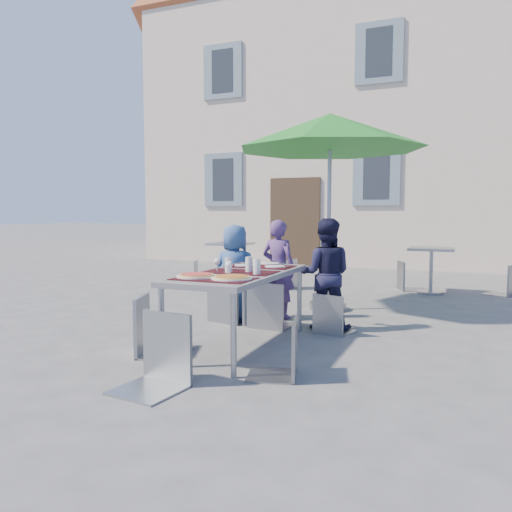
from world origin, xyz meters
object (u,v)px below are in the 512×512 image
at_px(child_2, 325,274).
at_px(pizza_near_right, 232,277).
at_px(child_0, 235,273).
at_px(chair_2, 332,290).
at_px(pizza_near_left, 196,275).
at_px(chair_0, 228,271).
at_px(chair_4, 283,315).
at_px(dining_table, 240,278).
at_px(bg_chair_r_1, 507,260).
at_px(bg_chair_r_0, 286,256).
at_px(chair_1, 269,277).
at_px(chair_3, 153,289).
at_px(bg_chair_l_1, 407,258).
at_px(chair_5, 157,306).
at_px(cafe_table_1, 431,262).
at_px(child_1, 278,269).
at_px(cafe_table_0, 230,255).
at_px(bg_chair_l_0, 201,258).
at_px(patio_umbrella, 330,133).

bearing_deg(child_2, pizza_near_right, 63.49).
relative_size(child_0, chair_2, 1.41).
xyz_separation_m(pizza_near_left, chair_2, (0.90, 1.42, -0.28)).
distance_m(chair_0, chair_4, 2.12).
distance_m(dining_table, child_2, 1.23).
bearing_deg(bg_chair_r_1, chair_4, -111.04).
height_order(pizza_near_left, bg_chair_r_0, bg_chair_r_0).
height_order(chair_1, chair_3, chair_3).
height_order(chair_2, bg_chair_r_0, bg_chair_r_0).
xyz_separation_m(chair_2, bg_chair_r_0, (-1.56, 2.93, 0.09)).
height_order(chair_3, bg_chair_l_1, chair_3).
height_order(dining_table, chair_5, chair_5).
height_order(pizza_near_left, cafe_table_1, pizza_near_left).
relative_size(child_1, cafe_table_0, 1.63).
xyz_separation_m(chair_1, bg_chair_r_0, (-0.82, 2.95, -0.02)).
distance_m(pizza_near_right, child_2, 1.66).
distance_m(chair_0, chair_5, 2.31).
height_order(child_2, bg_chair_r_0, child_2).
height_order(chair_2, cafe_table_0, chair_2).
distance_m(bg_chair_r_0, bg_chair_l_1, 2.08).
xyz_separation_m(child_2, cafe_table_1, (0.96, 3.13, -0.11)).
distance_m(chair_0, bg_chair_l_0, 3.27).
distance_m(child_2, bg_chair_r_0, 3.09).
xyz_separation_m(bg_chair_l_0, bg_chair_r_0, (1.62, 0.15, 0.08)).
xyz_separation_m(child_2, bg_chair_r_1, (2.10, 3.38, -0.07)).
height_order(chair_5, patio_umbrella, patio_umbrella).
relative_size(chair_4, chair_5, 0.83).
bearing_deg(pizza_near_right, child_0, 114.20).
height_order(child_0, chair_2, child_0).
bearing_deg(bg_chair_r_1, bg_chair_l_1, -179.25).
xyz_separation_m(child_2, bg_chair_l_1, (0.55, 3.36, -0.08)).
xyz_separation_m(pizza_near_left, chair_5, (0.08, -0.75, -0.14)).
distance_m(child_1, chair_3, 2.05).
bearing_deg(cafe_table_0, pizza_near_right, -64.23).
bearing_deg(child_1, bg_chair_r_1, -124.03).
xyz_separation_m(chair_3, chair_4, (1.35, -0.15, -0.10)).
bearing_deg(child_0, chair_1, 152.20).
bearing_deg(cafe_table_0, bg_chair_r_0, -9.48).
bearing_deg(child_2, dining_table, 50.06).
relative_size(pizza_near_right, chair_1, 0.36).
distance_m(pizza_near_left, bg_chair_r_1, 5.75).
bearing_deg(chair_4, chair_2, 89.73).
height_order(dining_table, chair_3, chair_3).
bearing_deg(chair_4, cafe_table_0, 120.12).
height_order(pizza_near_right, bg_chair_l_0, bg_chair_l_0).
height_order(child_1, cafe_table_0, child_1).
height_order(chair_4, chair_5, chair_5).
height_order(dining_table, bg_chair_r_1, bg_chair_r_1).
distance_m(chair_3, chair_4, 1.37).
distance_m(chair_2, bg_chair_l_1, 3.57).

